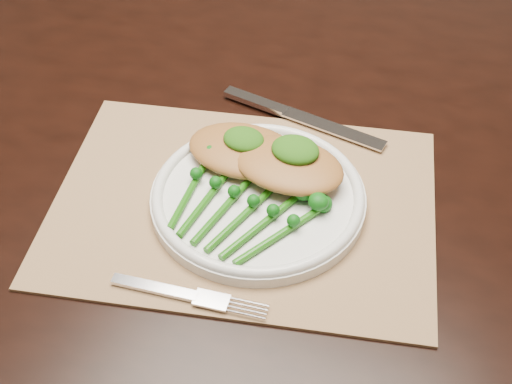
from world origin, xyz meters
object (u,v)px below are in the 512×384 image
at_px(dinner_plate, 258,196).
at_px(broccolini_bundle, 234,211).
at_px(dining_table, 233,290).
at_px(placemat, 244,204).
at_px(chicken_fillet_left, 243,150).

distance_m(dinner_plate, broccolini_bundle, 0.04).
relative_size(dining_table, broccolini_bundle, 9.37).
relative_size(placemat, dinner_plate, 1.77).
height_order(dining_table, broccolini_bundle, broccolini_bundle).
bearing_deg(broccolini_bundle, placemat, 106.06).
relative_size(placemat, broccolini_bundle, 2.37).
xyz_separation_m(dinner_plate, chicken_fillet_left, (-0.04, 0.05, 0.02)).
bearing_deg(dining_table, placemat, -66.80).
distance_m(placemat, chicken_fillet_left, 0.07).
relative_size(dining_table, dinner_plate, 7.00).
distance_m(chicken_fillet_left, broccolini_bundle, 0.09).
height_order(dinner_plate, broccolini_bundle, broccolini_bundle).
bearing_deg(dining_table, broccolini_bundle, -71.08).
xyz_separation_m(dinner_plate, broccolini_bundle, (-0.01, -0.04, 0.01)).
bearing_deg(dining_table, chicken_fillet_left, -62.10).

